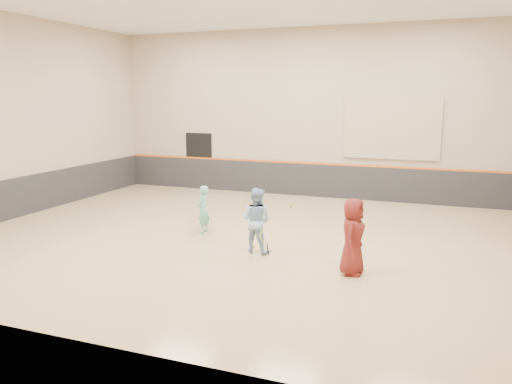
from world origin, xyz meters
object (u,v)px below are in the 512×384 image
(girl, at_px, (203,209))
(spare_racket, at_px, (291,205))
(instructor, at_px, (256,220))
(young_man, at_px, (353,237))

(girl, relative_size, spare_racket, 2.01)
(instructor, height_order, spare_racket, instructor)
(girl, relative_size, young_man, 0.81)
(instructor, relative_size, spare_racket, 2.40)
(girl, bearing_deg, young_man, 66.37)
(instructor, bearing_deg, young_man, 172.65)
(instructor, xyz_separation_m, young_man, (2.35, -0.70, 0.03))
(young_man, relative_size, spare_racket, 2.49)
(instructor, xyz_separation_m, spare_racket, (-0.69, 5.18, -0.74))
(girl, xyz_separation_m, young_man, (4.28, -1.79, 0.15))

